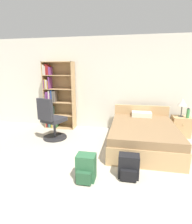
% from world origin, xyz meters
% --- Properties ---
extents(ground_plane, '(14.00, 14.00, 0.00)m').
position_xyz_m(ground_plane, '(0.00, 0.00, 0.00)').
color(ground_plane, '#BCB29E').
extents(wall_back, '(9.00, 0.06, 2.60)m').
position_xyz_m(wall_back, '(0.00, 3.23, 1.30)').
color(wall_back, silver).
rests_on(wall_back, ground_plane).
extents(bookshelf, '(0.88, 0.33, 1.93)m').
position_xyz_m(bookshelf, '(-1.71, 3.00, 0.92)').
color(bookshelf, tan).
rests_on(bookshelf, ground_plane).
extents(bed, '(1.42, 1.95, 0.77)m').
position_xyz_m(bed, '(0.75, 2.11, 0.27)').
color(bed, tan).
rests_on(bed, ground_plane).
extents(office_chair, '(0.62, 0.68, 1.06)m').
position_xyz_m(office_chair, '(-1.44, 2.07, 0.47)').
color(office_chair, '#232326').
rests_on(office_chair, ground_plane).
extents(nightstand, '(0.45, 0.42, 0.52)m').
position_xyz_m(nightstand, '(1.77, 2.93, 0.26)').
color(nightstand, tan).
rests_on(nightstand, ground_plane).
extents(table_lamp, '(0.22, 0.22, 0.47)m').
position_xyz_m(table_lamp, '(1.76, 2.95, 0.88)').
color(table_lamp, '#333333').
rests_on(table_lamp, nightstand).
extents(water_bottle, '(0.08, 0.08, 0.25)m').
position_xyz_m(water_bottle, '(1.88, 2.83, 0.64)').
color(water_bottle, '#3F8C4C').
rests_on(water_bottle, nightstand).
extents(backpack_black, '(0.33, 0.28, 0.39)m').
position_xyz_m(backpack_black, '(0.45, 0.81, 0.19)').
color(backpack_black, black).
rests_on(backpack_black, ground_plane).
extents(backpack_green, '(0.30, 0.29, 0.43)m').
position_xyz_m(backpack_green, '(-0.21, 0.61, 0.20)').
color(backpack_green, '#2D603D').
rests_on(backpack_green, ground_plane).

